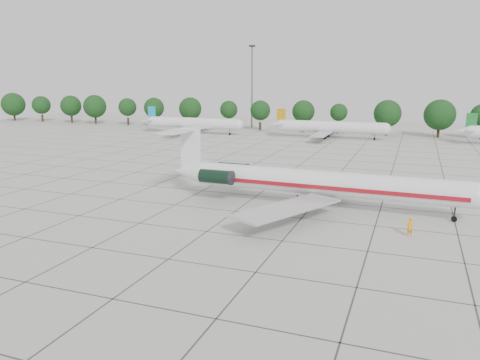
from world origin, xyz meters
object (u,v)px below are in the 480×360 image
at_px(main_airliner, 307,181).
at_px(bg_airliner_c, 330,127).
at_px(ground_crew, 410,227).
at_px(floodlight_mast, 252,82).
at_px(bg_airliner_b, 193,123).

bearing_deg(main_airliner, bg_airliner_c, 99.12).
bearing_deg(ground_crew, floodlight_mast, -102.97).
relative_size(bg_airliner_b, floodlight_mast, 1.11).
bearing_deg(bg_airliner_c, bg_airliner_b, -175.90).
bearing_deg(main_airliner, ground_crew, -29.70).
bearing_deg(floodlight_mast, ground_crew, -62.32).
xyz_separation_m(main_airliner, floodlight_mast, (-37.45, 87.00, 11.12)).
xyz_separation_m(bg_airliner_c, floodlight_mast, (-28.18, 18.75, 11.37)).
relative_size(main_airliner, bg_airliner_c, 1.35).
xyz_separation_m(ground_crew, floodlight_mast, (-49.42, 94.23, 13.28)).
bearing_deg(bg_airliner_b, ground_crew, -50.60).
distance_m(main_airliner, ground_crew, 14.15).
bearing_deg(bg_airliner_b, bg_airliner_c, 4.10).
height_order(main_airliner, bg_airliner_c, main_airliner).
bearing_deg(floodlight_mast, bg_airliner_c, -33.64).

